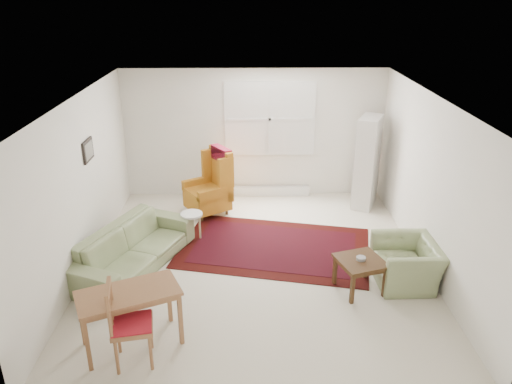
{
  "coord_description": "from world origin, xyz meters",
  "views": [
    {
      "loc": [
        -0.11,
        -6.57,
        3.9
      ],
      "look_at": [
        0.0,
        0.3,
        1.05
      ],
      "focal_mm": 35.0,
      "sensor_mm": 36.0,
      "label": 1
    }
  ],
  "objects_px": {
    "stool": "(192,226)",
    "cabinet": "(367,162)",
    "desk_chair": "(132,323)",
    "coffee_table": "(359,275)",
    "sofa": "(132,240)",
    "wingback_chair": "(207,182)",
    "armchair": "(407,259)",
    "desk": "(131,318)"
  },
  "relations": [
    {
      "from": "desk",
      "to": "wingback_chair",
      "type": "bearing_deg",
      "value": 80.61
    },
    {
      "from": "armchair",
      "to": "wingback_chair",
      "type": "bearing_deg",
      "value": -130.38
    },
    {
      "from": "coffee_table",
      "to": "desk_chair",
      "type": "height_order",
      "value": "desk_chair"
    },
    {
      "from": "armchair",
      "to": "desk_chair",
      "type": "relative_size",
      "value": 0.93
    },
    {
      "from": "desk",
      "to": "desk_chair",
      "type": "bearing_deg",
      "value": -73.33
    },
    {
      "from": "wingback_chair",
      "to": "desk",
      "type": "xyz_separation_m",
      "value": [
        -0.6,
        -3.65,
        -0.25
      ]
    },
    {
      "from": "sofa",
      "to": "desk_chair",
      "type": "relative_size",
      "value": 2.15
    },
    {
      "from": "cabinet",
      "to": "sofa",
      "type": "bearing_deg",
      "value": -126.21
    },
    {
      "from": "armchair",
      "to": "stool",
      "type": "distance_m",
      "value": 3.41
    },
    {
      "from": "sofa",
      "to": "wingback_chair",
      "type": "height_order",
      "value": "wingback_chair"
    },
    {
      "from": "cabinet",
      "to": "desk_chair",
      "type": "relative_size",
      "value": 1.7
    },
    {
      "from": "stool",
      "to": "armchair",
      "type": "bearing_deg",
      "value": -22.87
    },
    {
      "from": "sofa",
      "to": "stool",
      "type": "xyz_separation_m",
      "value": [
        0.78,
        0.85,
        -0.2
      ]
    },
    {
      "from": "stool",
      "to": "sofa",
      "type": "bearing_deg",
      "value": -132.79
    },
    {
      "from": "sofa",
      "to": "cabinet",
      "type": "xyz_separation_m",
      "value": [
        3.93,
        2.21,
        0.42
      ]
    },
    {
      "from": "coffee_table",
      "to": "cabinet",
      "type": "height_order",
      "value": "cabinet"
    },
    {
      "from": "stool",
      "to": "desk_chair",
      "type": "height_order",
      "value": "desk_chair"
    },
    {
      "from": "sofa",
      "to": "cabinet",
      "type": "distance_m",
      "value": 4.53
    },
    {
      "from": "sofa",
      "to": "coffee_table",
      "type": "xyz_separation_m",
      "value": [
        3.23,
        -0.68,
        -0.2
      ]
    },
    {
      "from": "coffee_table",
      "to": "cabinet",
      "type": "relative_size",
      "value": 0.34
    },
    {
      "from": "sofa",
      "to": "armchair",
      "type": "relative_size",
      "value": 2.31
    },
    {
      "from": "stool",
      "to": "desk",
      "type": "distance_m",
      "value": 2.64
    },
    {
      "from": "desk_chair",
      "to": "coffee_table",
      "type": "bearing_deg",
      "value": -74.49
    },
    {
      "from": "armchair",
      "to": "wingback_chair",
      "type": "xyz_separation_m",
      "value": [
        -2.97,
        2.37,
        0.24
      ]
    },
    {
      "from": "sofa",
      "to": "armchair",
      "type": "distance_m",
      "value": 3.96
    },
    {
      "from": "wingback_chair",
      "to": "desk",
      "type": "height_order",
      "value": "wingback_chair"
    },
    {
      "from": "stool",
      "to": "wingback_chair",
      "type": "bearing_deg",
      "value": 80.55
    },
    {
      "from": "sofa",
      "to": "desk",
      "type": "distance_m",
      "value": 1.79
    },
    {
      "from": "coffee_table",
      "to": "desk_chair",
      "type": "bearing_deg",
      "value": -153.91
    },
    {
      "from": "sofa",
      "to": "desk_chair",
      "type": "height_order",
      "value": "desk_chair"
    },
    {
      "from": "wingback_chair",
      "to": "cabinet",
      "type": "distance_m",
      "value": 3.0
    },
    {
      "from": "desk",
      "to": "armchair",
      "type": "bearing_deg",
      "value": 19.67
    },
    {
      "from": "cabinet",
      "to": "armchair",
      "type": "bearing_deg",
      "value": -65.63
    },
    {
      "from": "sofa",
      "to": "desk_chair",
      "type": "bearing_deg",
      "value": -144.17
    },
    {
      "from": "wingback_chair",
      "to": "coffee_table",
      "type": "relative_size",
      "value": 2.07
    },
    {
      "from": "armchair",
      "to": "stool",
      "type": "xyz_separation_m",
      "value": [
        -3.14,
        1.33,
        -0.13
      ]
    },
    {
      "from": "stool",
      "to": "desk_chair",
      "type": "distance_m",
      "value": 2.93
    },
    {
      "from": "armchair",
      "to": "desk",
      "type": "distance_m",
      "value": 3.8
    },
    {
      "from": "desk_chair",
      "to": "cabinet",
      "type": "bearing_deg",
      "value": -49.87
    },
    {
      "from": "stool",
      "to": "cabinet",
      "type": "height_order",
      "value": "cabinet"
    },
    {
      "from": "armchair",
      "to": "wingback_chair",
      "type": "relative_size",
      "value": 0.77
    },
    {
      "from": "armchair",
      "to": "sofa",
      "type": "bearing_deg",
      "value": -98.74
    }
  ]
}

